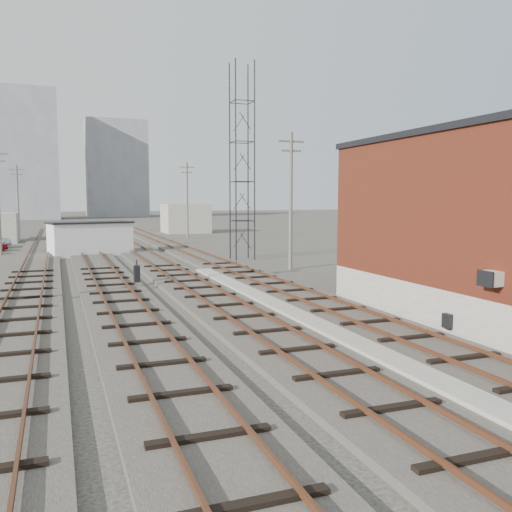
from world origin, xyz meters
TOP-DOWN VIEW (x-y plane):
  - ground at (0.00, 60.00)m, footprint 320.00×320.00m
  - track_right at (2.50, 39.00)m, footprint 3.20×90.00m
  - track_mid_right at (-1.50, 39.00)m, footprint 3.20×90.00m
  - track_mid_left at (-5.50, 39.00)m, footprint 3.20×90.00m
  - track_left at (-9.50, 39.00)m, footprint 3.20×90.00m
  - platform_curb at (0.50, 14.00)m, footprint 0.90×28.00m
  - brick_building at (7.50, 12.00)m, footprint 6.54×12.20m
  - lattice_tower at (5.50, 35.00)m, footprint 1.60×1.60m
  - utility_pole_left_c at (-12.50, 70.00)m, footprint 1.80×0.24m
  - utility_pole_right_a at (6.50, 28.00)m, footprint 1.80×0.24m
  - utility_pole_right_b at (6.50, 58.00)m, footprint 1.80×0.24m
  - apartment_left at (-18.00, 135.00)m, footprint 22.00×14.00m
  - apartment_right at (8.00, 150.00)m, footprint 16.00×12.00m
  - shed_right at (9.00, 70.00)m, footprint 6.00×6.00m
  - switch_stand at (-4.06, 24.55)m, footprint 0.32×0.32m
  - site_trailer at (-5.40, 42.24)m, footprint 7.16×4.36m

SIDE VIEW (x-z plane):
  - ground at x=0.00m, z-range 0.00..0.00m
  - track_right at x=2.50m, z-range -0.09..0.30m
  - track_mid_right at x=-1.50m, z-range -0.09..0.30m
  - track_mid_left at x=-5.50m, z-range -0.09..0.30m
  - track_left at x=-9.50m, z-range -0.09..0.30m
  - platform_curb at x=0.50m, z-range 0.00..0.26m
  - switch_stand at x=-4.06m, z-range -0.04..1.28m
  - site_trailer at x=-5.40m, z-range 0.01..2.82m
  - shed_right at x=9.00m, z-range 0.00..4.00m
  - brick_building at x=7.50m, z-range 0.02..7.24m
  - utility_pole_left_c at x=-12.50m, z-range 0.30..9.30m
  - utility_pole_right_a at x=6.50m, z-range 0.30..9.30m
  - utility_pole_right_b at x=6.50m, z-range 0.30..9.30m
  - lattice_tower at x=5.50m, z-range 0.00..15.00m
  - apartment_right at x=8.00m, z-range 0.00..26.00m
  - apartment_left at x=-18.00m, z-range 0.00..30.00m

